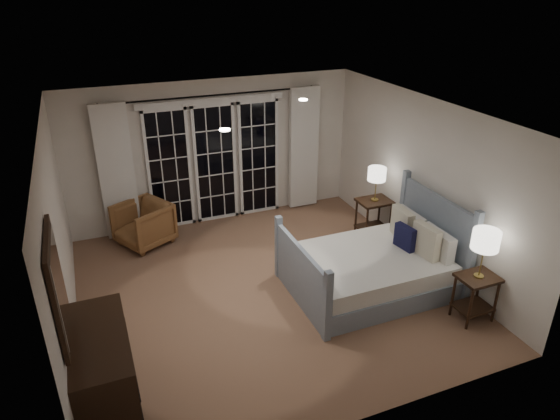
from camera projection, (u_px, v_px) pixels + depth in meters
name	position (u px, v px, depth m)	size (l,w,h in m)	color
floor	(266.00, 289.00, 7.05)	(5.00, 5.00, 0.00)	#815E45
ceiling	(263.00, 115.00, 5.99)	(5.00, 5.00, 0.00)	white
wall_left	(59.00, 244.00, 5.67)	(0.02, 5.00, 2.50)	silver
wall_right	(423.00, 182.00, 7.37)	(0.02, 5.00, 2.50)	silver
wall_back	(214.00, 152.00, 8.61)	(5.00, 0.02, 2.50)	silver
wall_front	(363.00, 320.00, 4.42)	(5.00, 0.02, 2.50)	silver
french_doors	(215.00, 162.00, 8.65)	(2.50, 0.04, 2.20)	black
curtain_rod	(212.00, 95.00, 8.10)	(0.03, 0.03, 3.50)	black
curtain_left	(117.00, 173.00, 8.00)	(0.55, 0.10, 2.25)	white
curtain_right	(304.00, 148.00, 9.12)	(0.55, 0.10, 2.25)	white
downlight_a	(303.00, 100.00, 6.76)	(0.12, 0.12, 0.01)	white
downlight_b	(225.00, 130.00, 5.45)	(0.12, 0.12, 0.01)	white
bed	(373.00, 267.00, 6.97)	(2.16, 1.54, 1.25)	gray
nightstand_left	(476.00, 291.00, 6.28)	(0.49, 0.39, 0.63)	#311B10
nightstand_right	(373.00, 213.00, 8.24)	(0.53, 0.43, 0.69)	#311B10
lamp_left	(486.00, 240.00, 5.97)	(0.33, 0.33, 0.64)	#AC9345
lamp_right	(377.00, 174.00, 7.95)	(0.29, 0.29, 0.57)	#AC9345
armchair	(144.00, 224.00, 8.10)	(0.76, 0.78, 0.71)	brown
dresser	(104.00, 374.00, 4.91)	(0.56, 1.32, 0.93)	#311B10
mirror	(57.00, 287.00, 4.36)	(0.05, 0.85, 1.00)	#311B10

